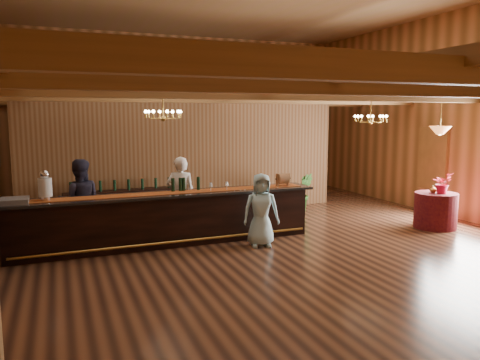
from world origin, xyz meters
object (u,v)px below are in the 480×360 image
object	(u,v)px
round_table	(435,210)
tasting_bar	(167,219)
chandelier_left	(163,114)
floor_plant	(302,193)
beverage_dispenser	(45,186)
pendant_lamp	(440,130)
backbar_shelf	(122,206)
guest	(261,210)
raffle_drum	(283,179)
bartender	(181,196)
staff_second	(80,202)
chandelier_right	(371,118)

from	to	relation	value
round_table	tasting_bar	bearing A→B (deg)	171.92
chandelier_left	floor_plant	size ratio (longest dim) A/B	0.70
beverage_dispenser	pendant_lamp	xyz separation A→B (m)	(8.86, -0.93, 1.00)
backbar_shelf	guest	world-z (taller)	guest
raffle_drum	backbar_shelf	world-z (taller)	raffle_drum
pendant_lamp	bartender	distance (m)	6.40
staff_second	raffle_drum	bearing A→B (deg)	173.39
bartender	guest	xyz separation A→B (m)	(1.33, -1.60, -0.14)
raffle_drum	floor_plant	bearing A→B (deg)	50.36
floor_plant	chandelier_right	bearing A→B (deg)	-60.36
backbar_shelf	pendant_lamp	size ratio (longest dim) A/B	3.22
guest	floor_plant	xyz separation A→B (m)	(2.46, 2.69, -0.20)
raffle_drum	floor_plant	world-z (taller)	raffle_drum
round_table	floor_plant	size ratio (longest dim) A/B	0.88
chandelier_right	pendant_lamp	size ratio (longest dim) A/B	0.89
round_table	bartender	world-z (taller)	bartender
raffle_drum	floor_plant	xyz separation A→B (m)	(1.55, 1.87, -0.72)
beverage_dispenser	chandelier_right	xyz separation A→B (m)	(7.63, 0.14, 1.28)
raffle_drum	bartender	distance (m)	2.40
chandelier_left	guest	world-z (taller)	chandelier_left
beverage_dispenser	tasting_bar	bearing A→B (deg)	-0.35
pendant_lamp	staff_second	size ratio (longest dim) A/B	0.49
guest	floor_plant	distance (m)	3.66
chandelier_right	staff_second	bearing A→B (deg)	174.87
chandelier_left	bartender	bearing A→B (deg)	32.82
tasting_bar	staff_second	size ratio (longest dim) A/B	3.65
backbar_shelf	chandelier_right	xyz separation A→B (m)	(5.85, -2.52, 2.27)
chandelier_right	pendant_lamp	bearing A→B (deg)	-41.24
staff_second	tasting_bar	bearing A→B (deg)	158.93
guest	floor_plant	bearing A→B (deg)	62.01
round_table	guest	bearing A→B (deg)	178.91
bartender	staff_second	world-z (taller)	staff_second
chandelier_left	pendant_lamp	size ratio (longest dim) A/B	0.89
round_table	backbar_shelf	bearing A→B (deg)	153.05
pendant_lamp	guest	xyz separation A→B (m)	(-4.66, 0.09, -1.63)
chandelier_right	beverage_dispenser	bearing A→B (deg)	-178.95
chandelier_left	chandelier_right	distance (m)	5.20
raffle_drum	chandelier_left	size ratio (longest dim) A/B	0.43
raffle_drum	round_table	xyz separation A→B (m)	(3.74, -0.91, -0.85)
beverage_dispenser	guest	distance (m)	4.33
beverage_dispenser	raffle_drum	distance (m)	5.12
bartender	tasting_bar	bearing A→B (deg)	75.21
bartender	beverage_dispenser	bearing A→B (deg)	32.95
backbar_shelf	bartender	world-z (taller)	bartender
guest	backbar_shelf	bearing A→B (deg)	139.06
pendant_lamp	floor_plant	world-z (taller)	pendant_lamp
chandelier_left	bartender	world-z (taller)	chandelier_left
backbar_shelf	raffle_drum	bearing A→B (deg)	-41.62
backbar_shelf	staff_second	distance (m)	2.26
tasting_bar	chandelier_left	world-z (taller)	chandelier_left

